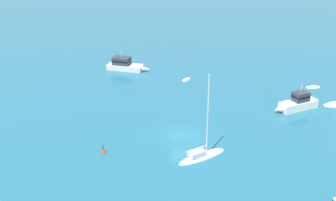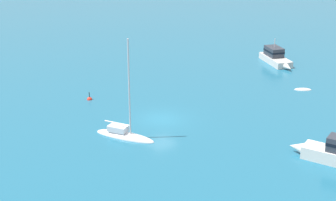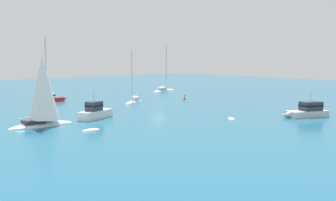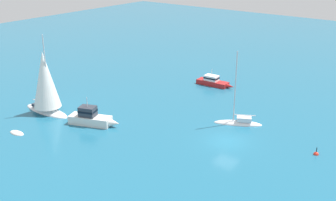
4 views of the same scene
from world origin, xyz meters
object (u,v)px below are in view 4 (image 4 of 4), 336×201
object	(u,v)px
channel_buoy	(316,154)
cabin_cruiser_1	(213,81)
motor_cruiser	(92,118)
sloop	(239,123)
yacht_1	(45,85)
rib	(17,133)

from	to	relation	value
channel_buoy	cabin_cruiser_1	bearing A→B (deg)	-122.26
motor_cruiser	sloop	distance (m)	17.25
yacht_1	motor_cruiser	bearing A→B (deg)	4.84
sloop	rib	bearing A→B (deg)	15.23
rib	cabin_cruiser_1	xyz separation A→B (m)	(-27.89, 8.61, 0.58)
yacht_1	sloop	distance (m)	24.02
yacht_1	channel_buoy	size ratio (longest dim) A/B	9.68
yacht_1	rib	distance (m)	7.52
sloop	motor_cruiser	bearing A→B (deg)	9.72
motor_cruiser	rib	distance (m)	8.46
motor_cruiser	channel_buoy	xyz separation A→B (m)	(-8.53, 23.52, -0.79)
motor_cruiser	channel_buoy	world-z (taller)	motor_cruiser
motor_cruiser	cabin_cruiser_1	size ratio (longest dim) A/B	1.04
motor_cruiser	sloop	size ratio (longest dim) A/B	0.68
motor_cruiser	rib	xyz separation A→B (m)	(6.86, -4.89, -0.80)
channel_buoy	sloop	bearing A→B (deg)	-101.46
yacht_1	sloop	size ratio (longest dim) A/B	1.13
cabin_cruiser_1	channel_buoy	bearing A→B (deg)	-35.51
yacht_1	cabin_cruiser_1	size ratio (longest dim) A/B	1.73
sloop	channel_buoy	size ratio (longest dim) A/B	8.59
cabin_cruiser_1	motor_cruiser	bearing A→B (deg)	-103.27
yacht_1	motor_cruiser	world-z (taller)	yacht_1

